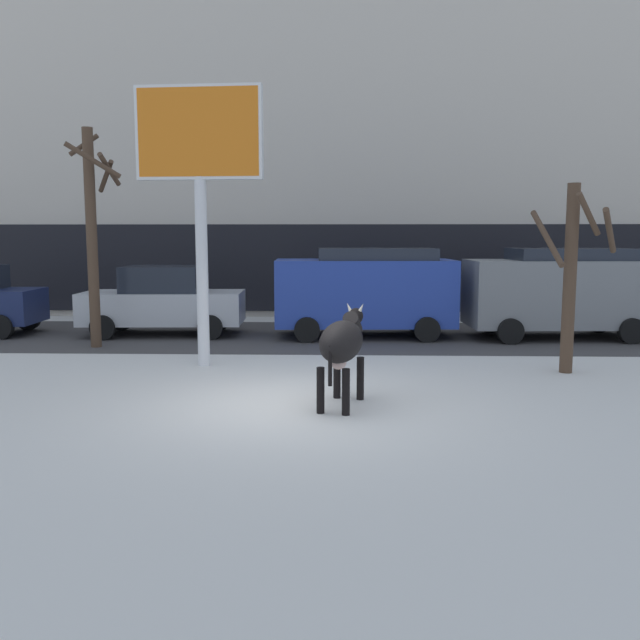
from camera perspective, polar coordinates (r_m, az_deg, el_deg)
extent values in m
plane|color=silver|center=(10.64, -2.47, -7.15)|extent=(120.00, 120.00, 0.00)
cube|color=#423F3F|center=(17.61, -0.73, -1.38)|extent=(60.00, 5.60, 0.01)
cube|color=beige|center=(24.90, 0.02, 16.16)|extent=(44.00, 6.00, 13.00)
cube|color=black|center=(21.57, -0.24, 4.48)|extent=(43.12, 0.10, 2.80)
ellipsoid|color=black|center=(10.27, 1.84, -1.86)|extent=(0.92, 1.50, 0.64)
cylinder|color=black|center=(10.91, 1.46, -4.90)|extent=(0.12, 0.12, 0.70)
cylinder|color=black|center=(10.82, 3.47, -5.01)|extent=(0.12, 0.12, 0.70)
cylinder|color=black|center=(9.99, 0.04, -6.04)|extent=(0.12, 0.12, 0.70)
cylinder|color=black|center=(9.89, 2.23, -6.18)|extent=(0.12, 0.12, 0.70)
cylinder|color=black|center=(10.97, 2.81, -0.33)|extent=(0.37, 0.53, 0.44)
ellipsoid|color=black|center=(11.17, 3.07, 0.32)|extent=(0.34, 0.49, 0.28)
cone|color=beige|center=(11.13, 2.48, 1.13)|extent=(0.12, 0.09, 0.15)
cone|color=beige|center=(11.09, 3.58, 1.10)|extent=(0.12, 0.09, 0.15)
cylinder|color=black|center=(9.68, 0.87, -3.93)|extent=(0.06, 0.06, 0.60)
ellipsoid|color=beige|center=(10.16, 1.59, -3.68)|extent=(0.30, 0.33, 0.20)
cylinder|color=silver|center=(13.65, -10.06, 4.01)|extent=(0.24, 0.24, 3.80)
cube|color=silver|center=(13.78, -10.32, 15.50)|extent=(2.53, 0.35, 1.82)
cube|color=orange|center=(13.75, -10.34, 15.52)|extent=(2.41, 0.30, 1.70)
cylinder|color=black|center=(20.43, -23.70, 0.10)|extent=(0.65, 0.25, 0.64)
cylinder|color=black|center=(18.89, -25.69, -0.54)|extent=(0.65, 0.25, 0.64)
cube|color=#B7BABF|center=(18.24, -13.25, 1.06)|extent=(4.28, 1.95, 0.84)
cube|color=#1E232D|center=(18.18, -13.32, 3.44)|extent=(2.07, 1.64, 0.68)
cylinder|color=black|center=(18.91, -8.59, 0.11)|extent=(0.65, 0.25, 0.64)
cylinder|color=black|center=(17.18, -9.39, -0.62)|extent=(0.65, 0.25, 0.64)
cylinder|color=black|center=(19.47, -16.58, 0.09)|extent=(0.65, 0.25, 0.64)
cylinder|color=black|center=(17.80, -18.11, -0.62)|extent=(0.65, 0.25, 0.64)
cube|color=#233D9E|center=(17.42, 3.82, 2.38)|extent=(4.68, 2.11, 1.70)
cube|color=#1E232D|center=(17.39, 4.84, 5.66)|extent=(3.07, 1.81, 0.30)
cylinder|color=black|center=(18.62, 8.15, 0.01)|extent=(0.65, 0.25, 0.64)
cylinder|color=black|center=(16.77, 9.15, -0.81)|extent=(0.65, 0.25, 0.64)
cylinder|color=black|center=(18.40, -1.09, -0.01)|extent=(0.65, 0.25, 0.64)
cylinder|color=black|center=(16.52, -1.12, -0.84)|extent=(0.65, 0.25, 0.64)
cube|color=slate|center=(18.21, 19.72, 2.18)|extent=(4.68, 2.11, 1.70)
cube|color=#1E232D|center=(18.26, 20.74, 5.29)|extent=(3.07, 1.81, 0.30)
cylinder|color=black|center=(19.73, 22.73, -0.08)|extent=(0.65, 0.25, 0.64)
cylinder|color=black|center=(18.02, 25.12, -0.85)|extent=(0.65, 0.25, 0.64)
cylinder|color=black|center=(18.74, 14.31, -0.10)|extent=(0.65, 0.25, 0.64)
cylinder|color=black|center=(16.93, 15.98, -0.93)|extent=(0.65, 0.25, 0.64)
cylinder|color=#282833|center=(21.48, 15.92, 1.08)|extent=(0.24, 0.24, 0.88)
cube|color=#2D4C93|center=(21.42, 15.99, 3.10)|extent=(0.36, 0.22, 0.64)
sphere|color=#9E7051|center=(21.40, 16.03, 4.25)|extent=(0.20, 0.20, 0.20)
cylinder|color=#282833|center=(20.84, 2.88, 1.17)|extent=(0.24, 0.24, 0.88)
cube|color=brown|center=(20.78, 2.90, 3.25)|extent=(0.36, 0.22, 0.64)
sphere|color=#9E7051|center=(20.75, 2.90, 4.44)|extent=(0.20, 0.20, 0.20)
cylinder|color=#282833|center=(22.45, 23.67, 1.00)|extent=(0.24, 0.24, 0.88)
cube|color=#386B42|center=(22.39, 23.77, 2.94)|extent=(0.36, 0.22, 0.64)
sphere|color=tan|center=(22.36, 23.82, 4.03)|extent=(0.20, 0.20, 0.20)
cylinder|color=#4C3828|center=(13.61, 20.60, 3.28)|extent=(0.24, 0.24, 3.62)
cylinder|color=#4C3828|center=(13.30, 18.87, 6.65)|extent=(0.40, 1.11, 1.08)
cylinder|color=#4C3828|center=(13.49, 23.55, 6.99)|extent=(0.75, 1.26, 0.84)
cylinder|color=#4C3828|center=(13.41, 22.01, 8.40)|extent=(0.65, 0.53, 0.80)
cylinder|color=#4C3828|center=(16.57, -18.95, 6.55)|extent=(0.25, 0.25, 5.11)
cylinder|color=#4C3828|center=(16.43, -17.59, 12.18)|extent=(0.19, 1.05, 0.68)
cylinder|color=#4C3828|center=(17.01, -19.57, 13.94)|extent=(0.64, 0.51, 0.57)
cylinder|color=#4C3828|center=(16.08, -18.87, 12.82)|extent=(1.11, 0.70, 0.77)
cylinder|color=#4C3828|center=(16.75, -17.86, 11.63)|extent=(0.62, 0.74, 0.71)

